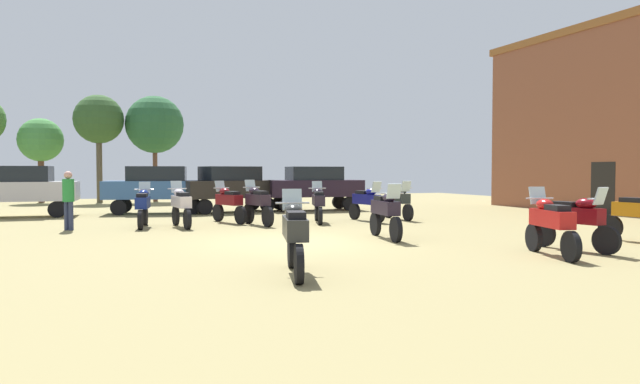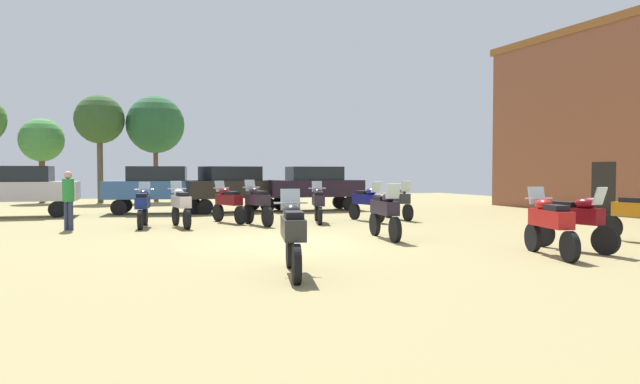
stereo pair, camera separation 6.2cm
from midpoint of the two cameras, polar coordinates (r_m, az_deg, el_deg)
ground_plane at (r=14.62m, az=-2.81°, el=-5.04°), size 44.00×52.00×0.02m
motorcycle_1 at (r=21.40m, az=7.90°, el=-0.84°), size 0.62×2.08×1.45m
motorcycle_4 at (r=18.82m, az=-13.64°, el=-1.23°), size 0.62×2.24×1.48m
motorcycle_5 at (r=19.89m, az=-0.10°, el=-1.05°), size 0.85×2.12×1.44m
motorcycle_6 at (r=14.16m, az=24.13°, el=-2.49°), size 0.69×2.21×1.46m
motorcycle_7 at (r=20.10m, az=-9.04°, el=-1.02°), size 0.84×2.06×1.46m
motorcycle_8 at (r=9.95m, az=-2.55°, el=-4.14°), size 0.79×2.17×1.48m
motorcycle_9 at (r=19.07m, az=-17.19°, el=-1.27°), size 0.70×2.10×1.46m
motorcycle_10 at (r=20.59m, az=4.77°, el=-0.95°), size 0.65×2.14×1.44m
motorcycle_11 at (r=19.10m, az=-6.19°, el=-1.11°), size 0.67×2.12×1.51m
motorcycle_12 at (r=15.26m, az=6.61°, el=-1.95°), size 0.67×2.23×1.49m
motorcycle_13 at (r=13.02m, az=22.09°, el=-2.85°), size 0.83×2.14×1.46m
car_1 at (r=26.09m, az=-0.50°, el=0.72°), size 4.44×2.16×2.00m
car_2 at (r=25.30m, az=-8.88°, el=0.65°), size 4.56×2.58×2.00m
car_4 at (r=25.26m, az=-27.79°, el=0.43°), size 4.45×2.18×2.00m
car_5 at (r=25.14m, az=-15.85°, el=0.59°), size 4.58×2.65×2.00m
person_1 at (r=18.99m, az=-23.75°, el=-0.33°), size 0.48×0.48×1.80m
tree_2 at (r=34.84m, az=-21.11°, el=6.71°), size 2.75×2.75×6.10m
tree_3 at (r=35.10m, az=-16.07°, el=6.45°), size 3.35×3.35×6.20m
tree_5 at (r=36.08m, az=-26.01°, el=4.62°), size 2.45×2.45×4.78m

